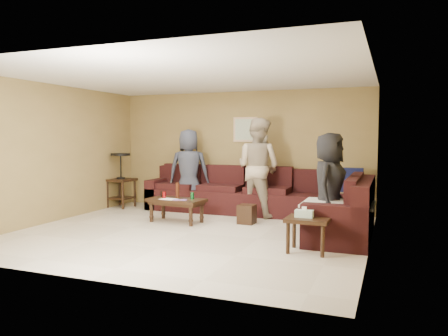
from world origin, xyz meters
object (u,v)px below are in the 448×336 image
Objects in this scene: coffee_table at (176,202)px; side_table_right at (307,222)px; waste_bin at (247,214)px; sectional_sofa at (265,202)px; person_left at (189,170)px; person_right at (329,186)px; end_table_left at (121,179)px; person_middle at (258,167)px.

coffee_table is 1.75× the size of side_table_right.
waste_bin is at bearing 15.24° from coffee_table.
side_table_right is (2.60, -1.20, 0.04)m from coffee_table.
waste_bin is (-0.20, -0.48, -0.16)m from sectional_sofa.
waste_bin is at bearing 131.98° from person_left.
person_right is at bearing 135.27° from person_left.
sectional_sofa is 3.36m from end_table_left.
coffee_table is 3.18× the size of waste_bin.
coffee_table is 0.67× the size of person_right.
sectional_sofa is 2.88× the size of person_right.
end_table_left is 0.74× the size of person_right.
person_left reaches higher than end_table_left.
person_middle is 1.18× the size of person_right.
sectional_sofa is 2.72× the size of person_left.
sectional_sofa reaches higher than waste_bin.
coffee_table is at bearing -164.76° from waste_bin.
coffee_table is 1.76m from person_middle.
coffee_table is 2.80m from person_right.
person_left is 3.44m from person_right.
end_table_left is at bearing 150.92° from coffee_table.
waste_bin is 1.76m from person_right.
person_left is (-0.33, 1.22, 0.49)m from coffee_table.
person_middle is (1.54, -0.08, 0.10)m from person_left.
side_table_right is at bearing -26.66° from end_table_left.
sectional_sofa is 0.54m from waste_bin.
person_left reaches higher than sectional_sofa.
person_right is at bearing 155.33° from person_middle.
sectional_sofa is at bearing -4.16° from end_table_left.
person_middle is at bearing 125.71° from sectional_sofa.
person_right is (1.55, -1.43, -0.15)m from person_middle.
coffee_table reaches higher than waste_bin.
sectional_sofa is 4.32× the size of coffee_table.
person_left is at bearing 150.56° from waste_bin.
side_table_right is 2.78m from person_middle.
person_left is 1.54m from person_middle.
person_right is (3.08, -1.51, -0.05)m from person_left.
person_left is (-1.77, 0.41, 0.53)m from sectional_sofa.
person_left is 0.89× the size of person_middle.
person_right is at bearing -6.06° from coffee_table.
person_right is (1.32, -1.11, 0.48)m from sectional_sofa.
end_table_left is 0.62× the size of person_middle.
coffee_table is 0.56× the size of person_middle.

